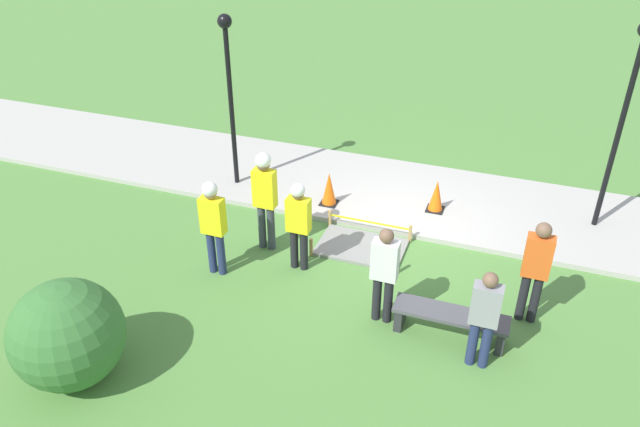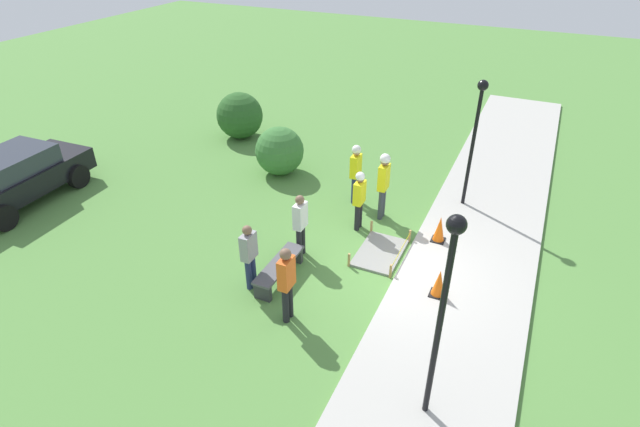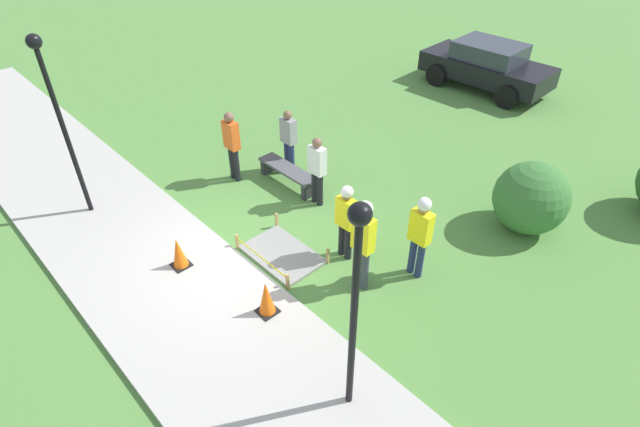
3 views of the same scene
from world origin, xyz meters
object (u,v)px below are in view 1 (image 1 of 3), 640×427
Objects in this scene: park_bench at (450,319)px; lamppost_far at (628,99)px; lamppost_near at (229,76)px; traffic_cone_near_patch at (436,196)px; bystander_in_white_shirt at (484,315)px; traffic_cone_far_patch at (329,189)px; bystander_in_gray_shirt at (384,270)px; bystander_in_orange_shirt at (536,267)px; worker_supervisor at (213,220)px; worker_trainee at (265,192)px; worker_assistant at (298,220)px.

lamppost_far is at bearing -118.13° from park_bench.
lamppost_near is at bearing -31.87° from park_bench.
park_bench is (-0.87, 3.46, -0.10)m from traffic_cone_near_patch.
bystander_in_white_shirt reaches higher than park_bench.
bystander_in_gray_shirt reaches higher than traffic_cone_far_patch.
worker_supervisor is at bearing 5.80° from bystander_in_orange_shirt.
worker_trainee is at bearing 39.50° from traffic_cone_near_patch.
traffic_cone_near_patch is at bearing 9.62° from lamppost_far.
worker_trainee reaches higher than bystander_in_gray_shirt.
bystander_in_orange_shirt is (-5.12, -0.52, -0.05)m from worker_supervisor.
park_bench is at bearing 176.25° from worker_supervisor.
bystander_in_gray_shirt is (2.12, 0.76, -0.07)m from bystander_in_orange_shirt.
lamppost_far reaches higher than worker_trainee.
worker_assistant is 3.84m from bystander_in_orange_shirt.
bystander_in_white_shirt reaches higher than traffic_cone_far_patch.
worker_supervisor is at bearing 30.95° from lamppost_far.
worker_trainee is at bearing 25.59° from lamppost_far.
worker_assistant reaches higher than traffic_cone_near_patch.
worker_trainee is (2.68, 2.21, 0.75)m from traffic_cone_near_patch.
worker_trainee is at bearing -116.97° from worker_supervisor.
traffic_cone_near_patch is at bearing -167.06° from traffic_cone_far_patch.
lamppost_near reaches higher than park_bench.
worker_trainee is 2.79m from bystander_in_gray_shirt.
bystander_in_orange_shirt reaches higher than traffic_cone_far_patch.
bystander_in_white_shirt is (-3.25, 1.33, -0.07)m from worker_assistant.
traffic_cone_far_patch is 5.61m from lamppost_far.
bystander_in_orange_shirt is at bearing -174.20° from worker_supervisor.
lamppost_far is at bearing -169.01° from traffic_cone_far_patch.
traffic_cone_far_patch is (2.08, 0.48, 0.02)m from traffic_cone_near_patch.
worker_supervisor is 1.06× the size of bystander_in_gray_shirt.
lamppost_far is (-7.24, -0.79, 0.17)m from lamppost_near.
worker_supervisor is 4.59m from bystander_in_white_shirt.
lamppost_near is at bearing -33.07° from bystander_in_white_shirt.
park_bench is 0.48× the size of lamppost_near.
worker_trainee is (0.60, 1.73, 0.73)m from traffic_cone_far_patch.
traffic_cone_far_patch is 0.39× the size of bystander_in_orange_shirt.
traffic_cone_far_patch is 4.20m from park_bench.
traffic_cone_near_patch is 0.39× the size of worker_assistant.
park_bench is 2.98m from worker_assistant.
bystander_in_white_shirt is at bearing 162.59° from bystander_in_gray_shirt.
worker_assistant is (-1.28, -0.60, -0.08)m from worker_supervisor.
traffic_cone_far_patch is 0.41× the size of worker_assistant.
bystander_in_orange_shirt is 1.10× the size of bystander_in_white_shirt.
worker_supervisor is 1.06× the size of worker_assistant.
traffic_cone_far_patch is 0.39× the size of worker_supervisor.
worker_assistant is at bearing 153.93° from worker_trainee.
park_bench is 1.49m from bystander_in_orange_shirt.
worker_supervisor reaches higher than traffic_cone_near_patch.
worker_supervisor reaches higher than bystander_in_white_shirt.
lamppost_far is at bearing -154.41° from worker_trainee.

